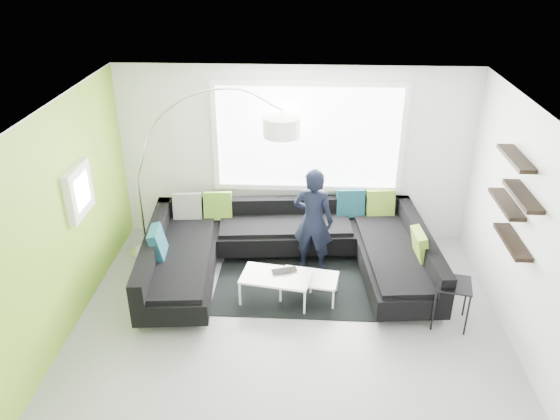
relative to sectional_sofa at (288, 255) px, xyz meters
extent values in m
plane|color=gray|center=(0.05, -1.17, -0.38)|extent=(5.50, 5.50, 0.00)
cube|color=silver|center=(0.05, 1.33, 1.02)|extent=(5.50, 0.04, 2.80)
cube|color=silver|center=(0.05, -3.67, 1.02)|extent=(5.50, 0.04, 2.80)
cube|color=silver|center=(-2.70, -1.17, 1.02)|extent=(0.04, 5.00, 2.80)
cube|color=silver|center=(2.80, -1.17, 1.02)|extent=(0.04, 5.00, 2.80)
cube|color=white|center=(0.05, -1.17, 2.42)|extent=(5.50, 5.00, 0.04)
cube|color=#7FB72D|center=(-2.69, -1.17, 1.02)|extent=(0.01, 5.00, 2.80)
cube|color=white|center=(0.25, 1.29, 1.32)|extent=(2.96, 0.06, 1.68)
cube|color=white|center=(-2.63, -0.57, 1.22)|extent=(0.12, 0.66, 0.66)
cube|color=black|center=(2.69, -0.77, 1.32)|extent=(0.20, 1.24, 0.95)
cube|color=black|center=(0.00, 0.00, -0.17)|extent=(4.22, 2.83, 0.42)
cube|color=black|center=(0.00, 0.00, 0.20)|extent=(4.22, 2.83, 0.32)
cube|color=#4C7219|center=(0.00, 0.00, 0.26)|extent=(3.59, 0.53, 0.44)
cube|color=black|center=(0.13, -0.14, -0.38)|extent=(2.31, 1.69, 0.01)
cube|color=white|center=(0.09, -0.52, -0.19)|extent=(1.29, 0.89, 0.39)
cube|color=black|center=(2.10, -0.94, -0.08)|extent=(0.52, 0.52, 0.61)
imported|color=black|center=(0.35, 0.26, 0.43)|extent=(0.76, 0.65, 1.62)
imported|color=black|center=(-0.01, -0.50, 0.02)|extent=(0.47, 0.42, 0.03)
camera|label=1|loc=(0.22, -6.68, 4.15)|focal=35.00mm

